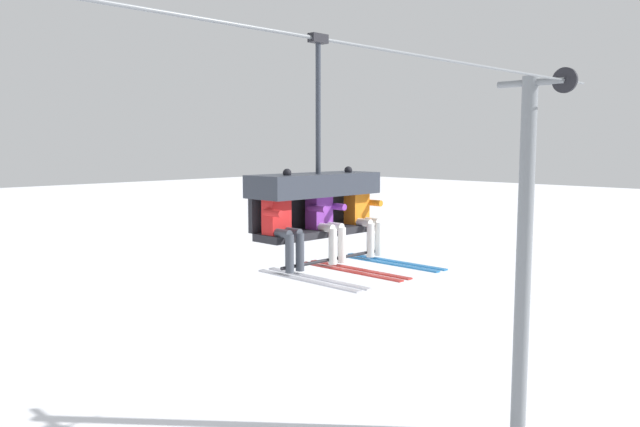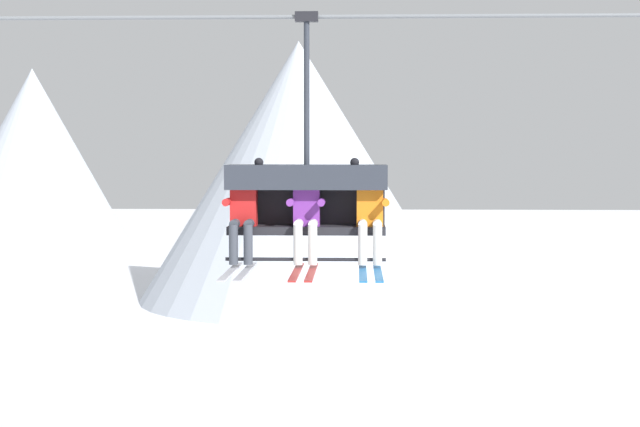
% 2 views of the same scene
% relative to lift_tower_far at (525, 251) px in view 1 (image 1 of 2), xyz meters
% --- Properties ---
extents(lift_tower_far, '(0.36, 1.88, 8.68)m').
position_rel_lift_tower_far_xyz_m(lift_tower_far, '(0.00, 0.00, 0.00)').
color(lift_tower_far, slate).
rests_on(lift_tower_far, ground_plane).
extents(lift_cable, '(18.65, 0.05, 0.05)m').
position_rel_lift_tower_far_xyz_m(lift_cable, '(-8.33, -0.78, 3.89)').
color(lift_cable, slate).
extents(chairlift_chair, '(1.97, 0.74, 3.01)m').
position_rel_lift_tower_far_xyz_m(chairlift_chair, '(-7.66, -0.71, 1.82)').
color(chairlift_chair, '#232328').
extents(skier_red, '(0.48, 1.70, 1.34)m').
position_rel_lift_tower_far_xyz_m(skier_red, '(-8.43, -0.92, 1.53)').
color(skier_red, red).
extents(skier_purple, '(0.46, 1.70, 1.23)m').
position_rel_lift_tower_far_xyz_m(skier_purple, '(-7.66, -0.93, 1.51)').
color(skier_purple, purple).
extents(skier_orange, '(0.48, 1.70, 1.34)m').
position_rel_lift_tower_far_xyz_m(skier_orange, '(-6.89, -0.92, 1.53)').
color(skier_orange, orange).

